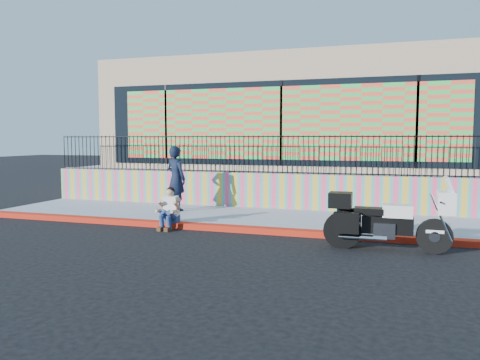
% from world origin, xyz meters
% --- Properties ---
extents(ground, '(90.00, 90.00, 0.00)m').
position_xyz_m(ground, '(0.00, 0.00, 0.00)').
color(ground, black).
rests_on(ground, ground).
extents(red_curb, '(16.00, 0.30, 0.15)m').
position_xyz_m(red_curb, '(0.00, 0.00, 0.07)').
color(red_curb, '#A71F0B').
rests_on(red_curb, ground).
extents(sidewalk, '(16.00, 3.00, 0.15)m').
position_xyz_m(sidewalk, '(0.00, 1.65, 0.07)').
color(sidewalk, '#919AAE').
rests_on(sidewalk, ground).
extents(mural_wall, '(16.00, 0.20, 1.10)m').
position_xyz_m(mural_wall, '(0.00, 3.25, 0.70)').
color(mural_wall, '#FF4372').
rests_on(mural_wall, sidewalk).
extents(metal_fence, '(15.80, 0.04, 1.20)m').
position_xyz_m(metal_fence, '(0.00, 3.25, 1.85)').
color(metal_fence, black).
rests_on(metal_fence, mural_wall).
extents(elevated_platform, '(16.00, 10.00, 1.25)m').
position_xyz_m(elevated_platform, '(0.00, 8.35, 0.62)').
color(elevated_platform, '#919AAE').
rests_on(elevated_platform, ground).
extents(storefront_building, '(14.00, 8.06, 4.00)m').
position_xyz_m(storefront_building, '(0.00, 8.13, 3.25)').
color(storefront_building, tan).
rests_on(storefront_building, elevated_platform).
extents(police_motorcycle, '(2.56, 0.85, 1.59)m').
position_xyz_m(police_motorcycle, '(3.39, -0.90, 0.67)').
color(police_motorcycle, black).
rests_on(police_motorcycle, ground).
extents(police_officer, '(0.84, 0.71, 1.97)m').
position_xyz_m(police_officer, '(-2.74, 1.83, 1.13)').
color(police_officer, black).
rests_on(police_officer, sidewalk).
extents(seated_man, '(0.54, 0.71, 1.06)m').
position_xyz_m(seated_man, '(-1.98, -0.21, 0.45)').
color(seated_man, navy).
rests_on(seated_man, ground).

